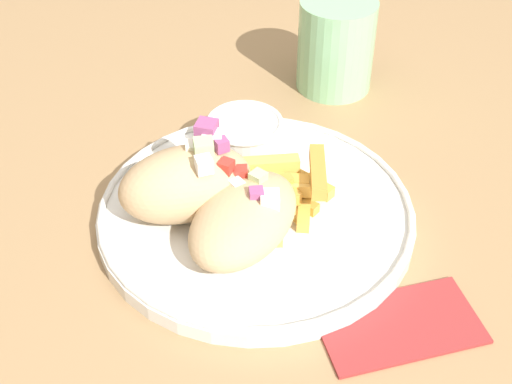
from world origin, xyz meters
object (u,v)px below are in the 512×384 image
object	(u,v)px
fries_pile	(279,186)
sauce_ramekin	(245,135)
plate	(256,213)
pita_sandwich_far	(186,182)
water_glass	(336,49)
pita_sandwich_near	(244,219)

from	to	relation	value
fries_pile	sauce_ramekin	size ratio (longest dim) A/B	1.57
plate	pita_sandwich_far	distance (m)	0.07
plate	fries_pile	world-z (taller)	fries_pile
fries_pile	water_glass	bearing A→B (deg)	41.41
pita_sandwich_near	pita_sandwich_far	xyz separation A→B (m)	(-0.02, 0.06, 0.01)
pita_sandwich_near	fries_pile	bearing A→B (deg)	-1.27
pita_sandwich_near	pita_sandwich_far	size ratio (longest dim) A/B	1.13
pita_sandwich_far	sauce_ramekin	xyz separation A→B (m)	(0.08, 0.05, -0.01)
pita_sandwich_far	plate	bearing A→B (deg)	-18.93
plate	pita_sandwich_near	xyz separation A→B (m)	(-0.03, -0.03, 0.03)
pita_sandwich_near	water_glass	distance (m)	0.28
pita_sandwich_near	fries_pile	size ratio (longest dim) A/B	1.24
fries_pile	water_glass	size ratio (longest dim) A/B	1.14
pita_sandwich_near	sauce_ramekin	size ratio (longest dim) A/B	1.95
pita_sandwich_near	plate	bearing A→B (deg)	14.07
plate	pita_sandwich_far	size ratio (longest dim) A/B	2.20
sauce_ramekin	water_glass	size ratio (longest dim) A/B	0.72
pita_sandwich_far	water_glass	size ratio (longest dim) A/B	1.25
pita_sandwich_far	sauce_ramekin	size ratio (longest dim) A/B	1.73
pita_sandwich_near	fries_pile	xyz separation A→B (m)	(0.05, 0.03, -0.01)
plate	pita_sandwich_near	size ratio (longest dim) A/B	1.95
water_glass	plate	bearing A→B (deg)	-142.12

